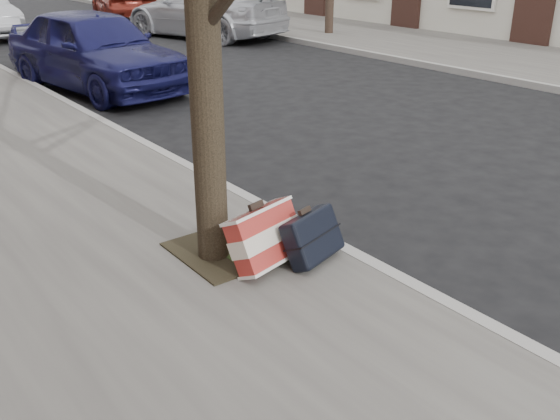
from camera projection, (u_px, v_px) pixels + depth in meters
ground at (504, 248)px, 5.33m from camera, size 120.00×120.00×0.00m
far_sidewalk at (250, 18)px, 20.59m from camera, size 4.00×70.00×0.12m
dirt_patch at (231, 248)px, 5.04m from camera, size 0.85×0.85×0.02m
suitcase_red at (266, 237)px, 4.71m from camera, size 0.67×0.46×0.47m
suitcase_navy at (313, 236)px, 4.79m from camera, size 0.60×0.45×0.42m
car_near_front at (95, 49)px, 10.71m from camera, size 2.18×4.28×1.39m
car_far_front at (204, 11)px, 16.64m from camera, size 3.19×5.15×1.39m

